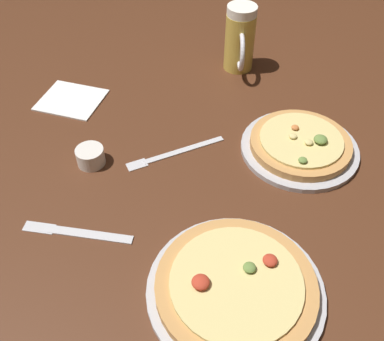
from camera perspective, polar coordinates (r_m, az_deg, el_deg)
ground_plane at (r=0.95m, az=0.00°, el=-1.49°), size 2.40×2.40×0.03m
pizza_plate_near at (r=0.76m, az=5.65°, el=-14.73°), size 0.30×0.30×0.05m
pizza_plate_far at (r=1.01m, az=13.76°, el=3.18°), size 0.26×0.26×0.05m
beer_mug_dark at (r=1.23m, az=6.20°, el=16.43°), size 0.08×0.14×0.18m
ramekin_butter at (r=0.98m, az=-12.95°, el=1.79°), size 0.06×0.06×0.04m
napkin_folded at (r=1.18m, az=-15.30°, el=8.84°), size 0.19×0.18×0.01m
fork_left at (r=0.99m, az=-2.36°, el=2.29°), size 0.22×0.10×0.01m
knife_right at (r=0.87m, az=-14.64°, el=-7.70°), size 0.21×0.07×0.01m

